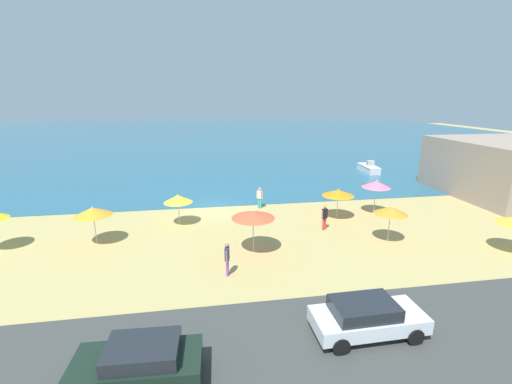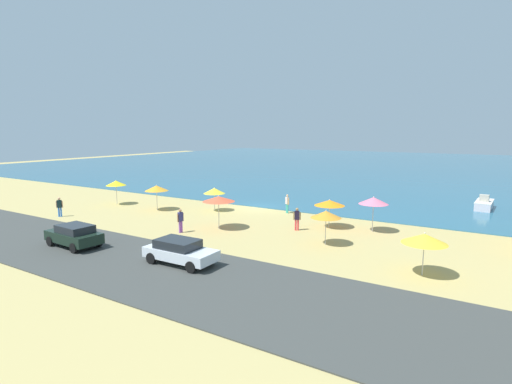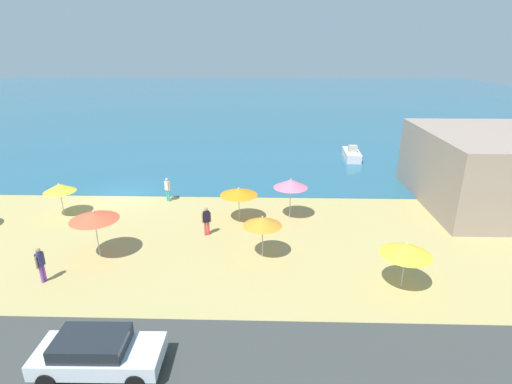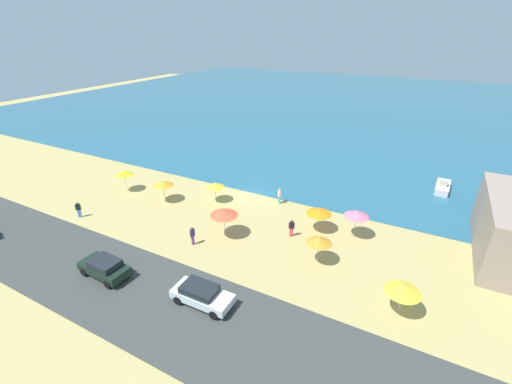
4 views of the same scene
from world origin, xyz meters
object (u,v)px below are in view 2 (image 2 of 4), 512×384
Objects in this scene: beach_umbrella_2 at (156,188)px; bather_3 at (297,218)px; parked_car_1 at (180,251)px; skiff_nearshore at (484,204)px; beach_umbrella_7 at (214,191)px; bather_1 at (60,206)px; beach_umbrella_4 at (116,183)px; bather_0 at (180,219)px; bather_2 at (287,203)px; beach_umbrella_0 at (424,239)px; beach_umbrella_5 at (374,201)px; beach_umbrella_3 at (219,199)px; beach_umbrella_6 at (326,214)px; beach_umbrella_1 at (330,203)px; parked_car_2 at (74,235)px.

bather_3 is (14.78, -0.07, -1.13)m from beach_umbrella_2.
parked_car_1 is 30.78m from skiff_nearshore.
parked_car_1 is at bearing -59.75° from beach_umbrella_7.
bather_1 reaches higher than parked_car_1.
skiff_nearshore is at bearing 27.66° from beach_umbrella_4.
bather_0 reaches higher than bather_2.
parked_car_1 is (17.68, -3.97, -0.17)m from bather_1.
beach_umbrella_7 reaches higher than bather_3.
beach_umbrella_0 is 17.01m from bather_2.
beach_umbrella_7 is 13.62m from bather_1.
beach_umbrella_5 reaches higher than parked_car_1.
beach_umbrella_3 is 11.62m from beach_umbrella_5.
beach_umbrella_6 is (18.09, -2.57, -0.05)m from beach_umbrella_2.
beach_umbrella_0 is 22.18m from skiff_nearshore.
beach_umbrella_2 is at bearing 52.60° from bather_1.
parked_car_2 is at bearing -131.43° from beach_umbrella_1.
beach_umbrella_0 is 1.35× the size of bather_1.
parked_car_2 is at bearing -48.98° from beach_umbrella_4.
bather_2 is at bearing 162.27° from beach_umbrella_5.
parked_car_2 is at bearing -127.78° from skiff_nearshore.
beach_umbrella_7 is at bearing -156.63° from bather_2.
skiff_nearshore is (1.97, 22.04, -1.49)m from beach_umbrella_0.
bather_2 is 0.41× the size of parked_car_1.
bather_0 is at bearing 179.98° from beach_umbrella_0.
beach_umbrella_3 is 8.35m from bather_2.
beach_umbrella_1 is 0.93× the size of beach_umbrella_4.
bather_1 is (-29.65, -1.43, -1.02)m from beach_umbrella_0.
beach_umbrella_7 is at bearing 130.37° from beach_umbrella_3.
beach_umbrella_1 reaches higher than skiff_nearshore.
bather_3 is (19.87, 6.58, 0.01)m from bather_1.
beach_umbrella_0 reaches higher than parked_car_2.
beach_umbrella_2 is 1.08× the size of beach_umbrella_7.
beach_umbrella_4 is at bearing -179.37° from beach_umbrella_2.
skiff_nearshore is at bearing 36.57° from bather_1.
beach_umbrella_2 reaches higher than beach_umbrella_7.
beach_umbrella_6 is at bearing 14.37° from bather_0.
bather_1 is at bearing -161.67° from bather_3.
beach_umbrella_3 reaches higher than beach_umbrella_6.
beach_umbrella_2 is 0.57× the size of parked_car_1.
beach_umbrella_3 is 6.14m from bather_3.
beach_umbrella_6 is 1.33× the size of bather_0.
beach_umbrella_3 is 1.52× the size of bather_1.
bather_3 is at bearing 78.28° from parked_car_1.
beach_umbrella_3 is 8.65m from beach_umbrella_6.
beach_umbrella_7 is 1.30× the size of bather_2.
beach_umbrella_7 is at bearing 165.16° from bather_3.
beach_umbrella_0 is 10.81m from beach_umbrella_1.
beach_umbrella_7 is (-11.63, 0.53, -0.05)m from beach_umbrella_1.
beach_umbrella_2 is 0.90× the size of beach_umbrella_5.
beach_umbrella_2 reaches higher than bather_3.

